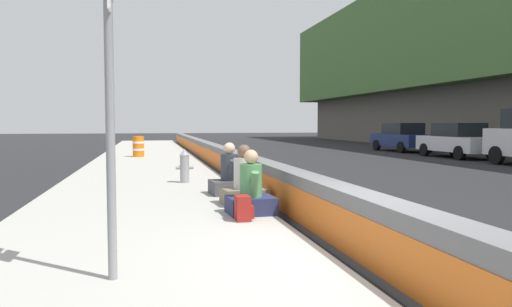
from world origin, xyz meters
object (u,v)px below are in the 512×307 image
object	(u,v)px
route_sign_post	(110,70)
seated_person_middle	(244,186)
seated_person_rear	(229,178)
parked_car_midline	(402,137)
parked_car_fourth	(457,140)
construction_barrel	(138,146)
backpack	(243,209)
fire_hydrant	(185,166)
seated_person_foreground	(251,194)

from	to	relation	value
route_sign_post	seated_person_middle	distance (m)	5.01
seated_person_rear	parked_car_midline	world-z (taller)	parked_car_midline
route_sign_post	parked_car_fourth	size ratio (longest dim) A/B	0.80
construction_barrel	route_sign_post	bearing A→B (deg)	-179.63
backpack	parked_car_fourth	xyz separation A→B (m)	(13.80, -13.31, 0.53)
seated_person_middle	route_sign_post	bearing A→B (deg)	152.99
fire_hydrant	seated_person_rear	size ratio (longest dim) A/B	0.78
construction_barrel	parked_car_fourth	distance (m)	15.39
seated_person_foreground	route_sign_post	bearing A→B (deg)	147.10
fire_hydrant	backpack	size ratio (longest dim) A/B	2.20
seated_person_foreground	parked_car_fourth	xyz separation A→B (m)	(13.24, -13.06, 0.38)
seated_person_middle	seated_person_rear	world-z (taller)	seated_person_middle
seated_person_rear	construction_barrel	bearing A→B (deg)	9.67
fire_hydrant	parked_car_midline	size ratio (longest dim) A/B	0.19
construction_barrel	parked_car_fourth	xyz separation A→B (m)	(-2.05, -15.25, 0.24)
route_sign_post	fire_hydrant	distance (m)	8.19
route_sign_post	seated_person_foreground	xyz separation A→B (m)	(3.19, -2.07, -1.73)
seated_person_middle	backpack	world-z (taller)	seated_person_middle
fire_hydrant	construction_barrel	xyz separation A→B (m)	(10.55, 1.39, 0.03)
route_sign_post	fire_hydrant	xyz separation A→B (m)	(7.93, -1.27, -1.62)
seated_person_foreground	fire_hydrant	bearing A→B (deg)	9.55
seated_person_middle	parked_car_midline	xyz separation A→B (m)	(17.72, -13.03, 0.36)
seated_person_foreground	backpack	size ratio (longest dim) A/B	2.76
seated_person_middle	parked_car_midline	bearing A→B (deg)	-36.33
seated_person_rear	fire_hydrant	bearing A→B (deg)	19.07
seated_person_middle	backpack	bearing A→B (deg)	168.61
parked_car_fourth	parked_car_midline	distance (m)	5.49
route_sign_post	seated_person_rear	world-z (taller)	route_sign_post
route_sign_post	parked_car_midline	distance (m)	26.69
fire_hydrant	seated_person_foreground	world-z (taller)	seated_person_foreground
seated_person_rear	route_sign_post	bearing A→B (deg)	159.58
seated_person_foreground	seated_person_rear	bearing A→B (deg)	-0.32
fire_hydrant	parked_car_midline	bearing A→B (deg)	-44.82
seated_person_foreground	backpack	distance (m)	0.63
seated_person_rear	backpack	bearing A→B (deg)	175.04
fire_hydrant	seated_person_rear	bearing A→B (deg)	-160.93
seated_person_foreground	seated_person_middle	xyz separation A→B (m)	(1.00, -0.07, 0.01)
seated_person_middle	construction_barrel	distance (m)	14.47
backpack	construction_barrel	world-z (taller)	construction_barrel
parked_car_fourth	seated_person_rear	bearing A→B (deg)	129.73
route_sign_post	backpack	size ratio (longest dim) A/B	9.00
fire_hydrant	construction_barrel	distance (m)	10.64
fire_hydrant	seated_person_foreground	size ratio (longest dim) A/B	0.80
fire_hydrant	construction_barrel	size ratio (longest dim) A/B	0.93
seated_person_foreground	construction_barrel	bearing A→B (deg)	8.13
route_sign_post	seated_person_middle	size ratio (longest dim) A/B	3.13
fire_hydrant	parked_car_midline	distance (m)	19.72
seated_person_middle	construction_barrel	size ratio (longest dim) A/B	1.21
seated_person_rear	backpack	xyz separation A→B (m)	(-2.95, 0.26, -0.16)
fire_hydrant	parked_car_fourth	world-z (taller)	parked_car_fourth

